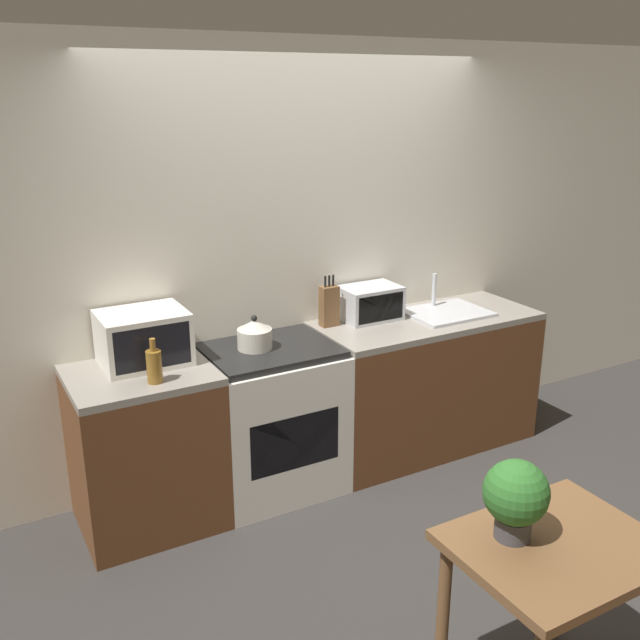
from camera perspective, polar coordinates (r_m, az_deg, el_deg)
ground_plane at (r=4.01m, az=6.88°, el=-17.32°), size 16.00×16.00×0.00m
wall_back at (r=4.42m, az=-1.70°, el=4.84°), size 10.00×0.06×2.60m
counter_left_run at (r=4.04m, az=-13.74°, el=-9.96°), size 0.75×0.62×0.90m
counter_right_run at (r=4.80m, az=8.35°, el=-4.92°), size 1.48×0.62×0.90m
stove_range at (r=4.27m, az=-3.87°, el=-7.90°), size 0.76×0.62×0.90m
kettle at (r=4.05m, az=-5.25°, el=-1.16°), size 0.20×0.20×0.20m
microwave at (r=3.92m, az=-13.94°, el=-1.40°), size 0.45×0.36×0.29m
bottle at (r=3.67m, az=-13.13°, el=-3.57°), size 0.08×0.08×0.23m
knife_block at (r=4.40m, az=0.74°, el=1.15°), size 0.11×0.07×0.32m
toaster_oven at (r=4.54m, az=4.03°, el=1.37°), size 0.37×0.26×0.22m
sink_basin at (r=4.74m, az=10.06°, el=0.66°), size 0.52×0.41×0.24m
dining_table at (r=2.93m, az=18.27°, el=-18.55°), size 0.75×0.60×0.74m
potted_plant at (r=2.75m, az=15.39°, el=-13.41°), size 0.24×0.24×0.31m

